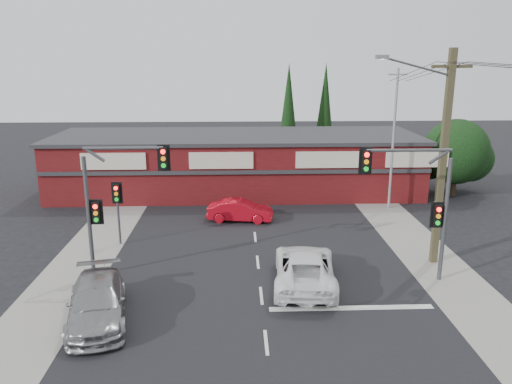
{
  "coord_description": "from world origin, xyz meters",
  "views": [
    {
      "loc": [
        -0.93,
        -19.16,
        9.49
      ],
      "look_at": [
        -0.09,
        3.0,
        3.59
      ],
      "focal_mm": 35.0,
      "sensor_mm": 36.0,
      "label": 1
    }
  ],
  "objects_px": {
    "white_suv": "(305,268)",
    "shop_building": "(237,163)",
    "utility_pole": "(441,152)",
    "silver_suv": "(97,302)",
    "red_sedan": "(240,210)"
  },
  "relations": [
    {
      "from": "silver_suv",
      "to": "utility_pole",
      "type": "distance_m",
      "value": 16.12
    },
    {
      "from": "white_suv",
      "to": "red_sedan",
      "type": "xyz_separation_m",
      "value": [
        -2.73,
        8.95,
        -0.12
      ]
    },
    {
      "from": "red_sedan",
      "to": "shop_building",
      "type": "xyz_separation_m",
      "value": [
        -0.2,
        7.26,
        1.49
      ]
    },
    {
      "from": "red_sedan",
      "to": "shop_building",
      "type": "relative_size",
      "value": 0.14
    },
    {
      "from": "white_suv",
      "to": "utility_pole",
      "type": "bearing_deg",
      "value": -155.26
    },
    {
      "from": "white_suv",
      "to": "red_sedan",
      "type": "distance_m",
      "value": 9.36
    },
    {
      "from": "shop_building",
      "to": "utility_pole",
      "type": "distance_m",
      "value": 17.15
    },
    {
      "from": "red_sedan",
      "to": "utility_pole",
      "type": "height_order",
      "value": "utility_pole"
    },
    {
      "from": "white_suv",
      "to": "shop_building",
      "type": "bearing_deg",
      "value": -74.0
    },
    {
      "from": "white_suv",
      "to": "utility_pole",
      "type": "xyz_separation_m",
      "value": [
        6.43,
        2.21,
        4.63
      ]
    },
    {
      "from": "red_sedan",
      "to": "shop_building",
      "type": "height_order",
      "value": "shop_building"
    },
    {
      "from": "silver_suv",
      "to": "utility_pole",
      "type": "xyz_separation_m",
      "value": [
        14.59,
        5.04,
        4.66
      ]
    },
    {
      "from": "white_suv",
      "to": "utility_pole",
      "type": "relative_size",
      "value": 0.55
    },
    {
      "from": "silver_suv",
      "to": "shop_building",
      "type": "xyz_separation_m",
      "value": [
        5.23,
        19.03,
        1.4
      ]
    },
    {
      "from": "utility_pole",
      "to": "white_suv",
      "type": "bearing_deg",
      "value": -161.01
    }
  ]
}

